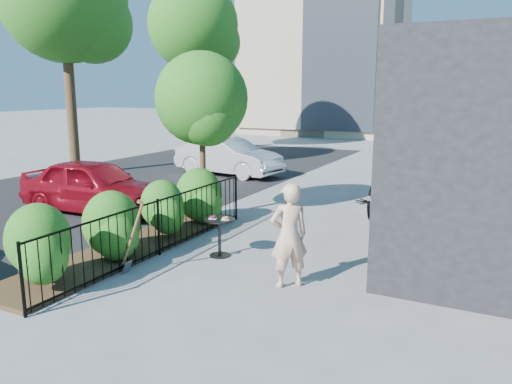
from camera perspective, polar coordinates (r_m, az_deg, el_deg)
The scene contains 13 objects.
ground at distance 9.00m, azimuth -3.28°, elevation -8.58°, with size 120.00×120.00×0.00m, color gray.
fence at distance 9.64m, azimuth -11.07°, elevation -3.91°, with size 0.05×6.05×1.10m.
planting_bed at distance 10.22m, azimuth -14.08°, elevation -6.19°, with size 1.30×6.00×0.08m, color #382616.
shrubs at distance 10.05m, azimuth -13.46°, elevation -2.55°, with size 1.10×5.60×1.24m.
patio_tree at distance 11.97m, azimuth -6.09°, elevation 9.93°, with size 2.20×2.20×3.94m.
street at distance 15.57m, azimuth -20.24°, elevation -0.57°, with size 9.00×30.00×0.01m, color black.
street_tree_near at distance 19.62m, azimuth -21.06°, elevation 19.15°, with size 4.40×4.40×8.28m.
street_tree_far at distance 25.71m, azimuth -7.12°, elevation 17.84°, with size 4.40×4.40×8.28m.
cafe_table at distance 9.43m, azimuth -4.21°, elevation -4.41°, with size 0.58×0.58×0.78m.
woman at distance 7.92m, azimuth 3.79°, elevation -4.99°, with size 0.62×0.40×1.69m, color #D6AA8A.
shovel at distance 8.71m, azimuth -14.03°, elevation -5.49°, with size 0.53×0.18×1.36m.
car_red at distance 13.38m, azimuth -17.96°, elevation 0.67°, with size 1.63×4.05×1.38m, color maroon.
car_silver at distance 18.42m, azimuth -3.21°, elevation 4.07°, with size 1.45×4.16×1.37m, color #B3B3B8.
Camera 1 is at (4.28, -7.28, 3.11)m, focal length 35.00 mm.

